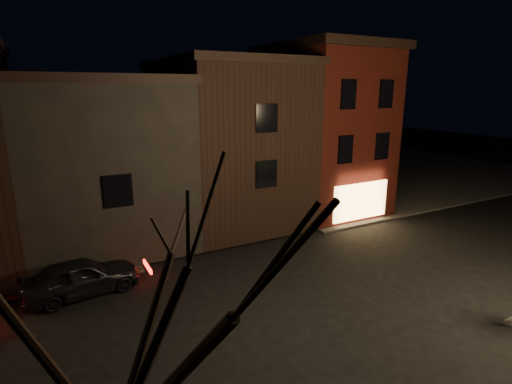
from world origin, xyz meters
TOP-DOWN VIEW (x-y plane):
  - ground at (0.00, 0.00)m, footprint 120.00×120.00m
  - sidewalk_far_right at (20.00, 20.00)m, footprint 30.00×30.00m
  - corner_building at (8.00, 9.47)m, footprint 6.50×8.50m
  - row_building_a at (1.50, 10.50)m, footprint 7.30×10.30m
  - row_building_b at (-5.75, 10.50)m, footprint 7.80×10.30m
  - bare_tree_left at (-8.00, -7.00)m, footprint 5.60×5.60m
  - parked_car_a at (-7.63, 4.16)m, footprint 4.54×2.26m

SIDE VIEW (x-z plane):
  - ground at x=0.00m, z-range 0.00..0.00m
  - sidewalk_far_right at x=20.00m, z-range 0.00..0.12m
  - parked_car_a at x=-7.63m, z-range 0.00..1.49m
  - row_building_b at x=-5.75m, z-range 0.13..8.53m
  - row_building_a at x=1.50m, z-range 0.13..9.53m
  - corner_building at x=8.00m, z-range 0.15..10.65m
  - bare_tree_left at x=-8.00m, z-range 1.68..9.18m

